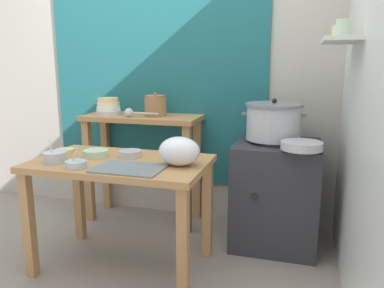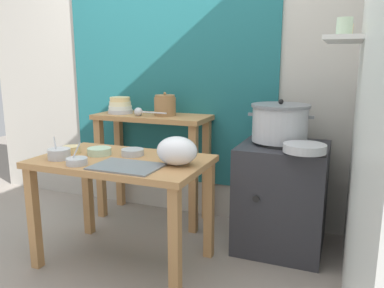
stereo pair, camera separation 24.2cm
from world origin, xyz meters
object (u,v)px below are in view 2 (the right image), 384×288
Objects in this scene: steamer_pot at (280,123)px; prep_bowl_3 at (71,149)px; prep_bowl_4 at (77,161)px; clay_pot at (165,105)px; prep_bowl_2 at (59,154)px; prep_bowl_0 at (99,151)px; bowl_stack_enamel at (120,106)px; back_shelf_table at (153,141)px; prep_table at (122,175)px; plastic_bag at (177,151)px; wide_pan at (305,148)px; ladle at (140,112)px; stove_block at (282,196)px; serving_tray at (127,166)px; prep_bowl_1 at (133,152)px.

steamer_pot is 1.45m from prep_bowl_3.
steamer_pot is 3.45× the size of prep_bowl_4.
prep_bowl_2 is (-0.31, -0.92, -0.23)m from clay_pot.
prep_bowl_0 is 1.31× the size of prep_bowl_3.
bowl_stack_enamel reaches higher than prep_bowl_3.
bowl_stack_enamel is (-0.29, -0.02, 0.28)m from back_shelf_table.
bowl_stack_enamel reaches higher than prep_table.
plastic_bag reaches higher than prep_table.
clay_pot reaches higher than wide_pan.
plastic_bag reaches higher than prep_bowl_0.
wide_pan is (1.32, -0.28, -0.13)m from ladle.
prep_bowl_0 and prep_bowl_3 have the same top height.
stove_block is 1.44m from prep_bowl_4.
ladle reaches higher than wide_pan.
clay_pot is (0.12, 0.00, 0.30)m from back_shelf_table.
clay_pot reaches higher than serving_tray.
prep_bowl_0 is at bearing -68.85° from bowl_stack_enamel.
stove_block is 3.78× the size of bowl_stack_enamel.
ladle reaches higher than plastic_bag.
steamer_pot is 0.83m from plastic_bag.
prep_bowl_3 is at bearing -173.60° from prep_bowl_0.
stove_block is 1.16m from clay_pot.
serving_tray is 0.39m from prep_bowl_0.
plastic_bag reaches higher than wide_pan.
clay_pot is (-0.05, 0.75, 0.37)m from prep_table.
stove_block is at bearing 27.72° from prep_bowl_0.
prep_table is 1.41× the size of stove_block.
wide_pan is 1.86× the size of prep_bowl_2.
serving_tray is at bearing -1.02° from prep_bowl_2.
prep_bowl_2 is (-0.17, -0.19, 0.01)m from prep_bowl_0.
back_shelf_table is 0.96m from plastic_bag.
prep_bowl_2 is at bearing 159.89° from prep_bowl_4.
steamer_pot reaches higher than prep_table.
clay_pot is at bearing 161.07° from wide_pan.
steamer_pot reaches higher than prep_bowl_4.
prep_bowl_4 reaches higher than serving_tray.
serving_tray is 0.30m from prep_bowl_1.
bowl_stack_enamel is (-1.36, 0.09, 0.05)m from steamer_pot.
back_shelf_table is 0.94m from prep_bowl_2.
back_shelf_table is at bearing 90.38° from prep_bowl_4.
steamer_pot is at bearing 29.39° from prep_bowl_0.
prep_bowl_3 is (-0.18, -0.63, -0.19)m from ladle.
prep_bowl_1 is at bearing -150.02° from stove_block.
prep_bowl_1 is 1.24× the size of prep_bowl_3.
prep_bowl_4 is (0.24, -0.24, -0.00)m from prep_bowl_3.
prep_bowl_0 is (-0.59, 0.04, -0.06)m from plastic_bag.
prep_table is 0.25m from serving_tray.
clay_pot reaches higher than steamer_pot.
prep_bowl_4 is (0.19, -0.07, -0.01)m from prep_bowl_2.
prep_bowl_3 reaches higher than serving_tray.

